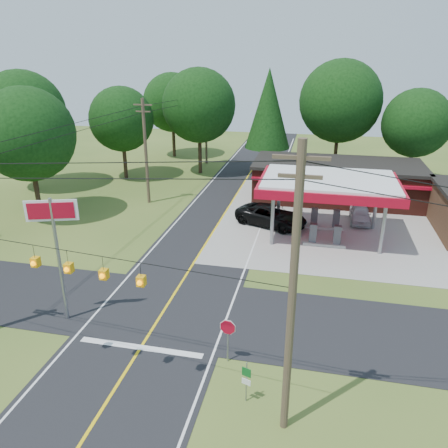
% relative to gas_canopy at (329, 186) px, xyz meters
% --- Properties ---
extents(ground, '(120.00, 120.00, 0.00)m').
position_rel_gas_canopy_xyz_m(ground, '(-9.00, -13.00, -4.27)').
color(ground, '#3E591F').
rests_on(ground, ground).
extents(main_highway, '(8.00, 120.00, 0.02)m').
position_rel_gas_canopy_xyz_m(main_highway, '(-9.00, -13.00, -4.26)').
color(main_highway, black).
rests_on(main_highway, ground).
extents(cross_road, '(70.00, 7.00, 0.02)m').
position_rel_gas_canopy_xyz_m(cross_road, '(-9.00, -13.00, -4.25)').
color(cross_road, black).
rests_on(cross_road, ground).
extents(lane_center_yellow, '(0.15, 110.00, 0.00)m').
position_rel_gas_canopy_xyz_m(lane_center_yellow, '(-9.00, -13.00, -4.24)').
color(lane_center_yellow, yellow).
rests_on(lane_center_yellow, main_highway).
extents(gas_canopy, '(10.60, 7.40, 4.88)m').
position_rel_gas_canopy_xyz_m(gas_canopy, '(0.00, 0.00, 0.00)').
color(gas_canopy, gray).
rests_on(gas_canopy, ground).
extents(convenience_store, '(16.40, 7.55, 3.80)m').
position_rel_gas_canopy_xyz_m(convenience_store, '(1.00, 9.98, -2.35)').
color(convenience_store, '#4E1D16').
rests_on(convenience_store, ground).
extents(utility_pole_near_right, '(1.80, 0.30, 11.50)m').
position_rel_gas_canopy_xyz_m(utility_pole_near_right, '(-1.50, -20.00, 1.69)').
color(utility_pole_near_right, '#473828').
rests_on(utility_pole_near_right, ground).
extents(utility_pole_far_left, '(1.80, 0.30, 10.00)m').
position_rel_gas_canopy_xyz_m(utility_pole_far_left, '(-17.00, 5.00, 0.93)').
color(utility_pole_far_left, '#473828').
rests_on(utility_pole_far_left, ground).
extents(utility_pole_north, '(0.30, 0.30, 9.50)m').
position_rel_gas_canopy_xyz_m(utility_pole_north, '(-15.50, 22.00, 0.48)').
color(utility_pole_north, '#473828').
rests_on(utility_pole_north, ground).
extents(overhead_beacons, '(17.04, 2.04, 1.03)m').
position_rel_gas_canopy_xyz_m(overhead_beacons, '(-10.00, -19.00, 1.95)').
color(overhead_beacons, black).
rests_on(overhead_beacons, ground).
extents(treeline_backdrop, '(70.27, 51.59, 13.30)m').
position_rel_gas_canopy_xyz_m(treeline_backdrop, '(-8.18, 11.01, 3.22)').
color(treeline_backdrop, '#332316').
rests_on(treeline_backdrop, ground).
extents(suv_car, '(7.97, 7.97, 1.70)m').
position_rel_gas_canopy_xyz_m(suv_car, '(-4.50, 1.50, -3.42)').
color(suv_car, black).
rests_on(suv_car, ground).
extents(sedan_car, '(4.19, 4.19, 1.42)m').
position_rel_gas_canopy_xyz_m(sedan_car, '(3.00, 4.00, -3.56)').
color(sedan_car, silver).
rests_on(sedan_car, ground).
extents(big_stop_sign, '(2.53, 0.90, 7.09)m').
position_rel_gas_canopy_xyz_m(big_stop_sign, '(-14.00, -15.01, 1.03)').
color(big_stop_sign, gray).
rests_on(big_stop_sign, ground).
extents(octagonal_stop_sign, '(0.82, 0.14, 2.35)m').
position_rel_gas_canopy_xyz_m(octagonal_stop_sign, '(-4.50, -16.65, -2.52)').
color(octagonal_stop_sign, gray).
rests_on(octagonal_stop_sign, ground).
extents(route_sign_post, '(0.40, 0.16, 2.01)m').
position_rel_gas_canopy_xyz_m(route_sign_post, '(-3.20, -19.02, -3.08)').
color(route_sign_post, gray).
rests_on(route_sign_post, ground).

